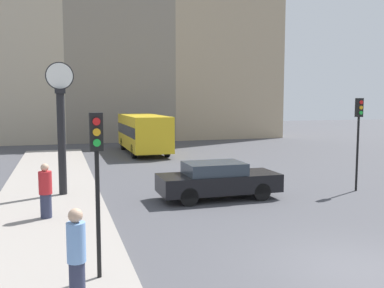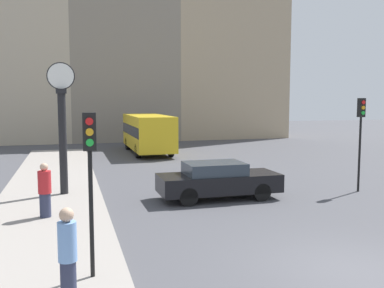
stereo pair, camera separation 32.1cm
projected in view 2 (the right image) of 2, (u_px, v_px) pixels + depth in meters
name	position (u px, v px, depth m)	size (l,w,h in m)	color
ground_plane	(355.00, 272.00, 9.28)	(120.00, 120.00, 0.00)	#47474C
sidewalk_corner	(53.00, 186.00, 18.34)	(3.77, 26.79, 0.11)	gray
building_row	(148.00, 46.00, 39.60)	(29.49, 5.00, 19.25)	#B7A88E
sedan_car	(218.00, 180.00, 16.09)	(4.55, 1.76, 1.40)	black
bus_distant	(148.00, 131.00, 29.97)	(2.49, 7.82, 2.65)	gold
traffic_light_near	(90.00, 160.00, 8.56)	(0.26, 0.24, 3.37)	black
traffic_light_far	(361.00, 125.00, 17.18)	(0.26, 0.24, 3.80)	black
street_clock	(62.00, 128.00, 16.32)	(1.03, 0.39, 5.04)	black
pedestrian_blue_stripe	(68.00, 254.00, 7.60)	(0.33, 0.33, 1.74)	#2D334C
pedestrian_red_top	(45.00, 190.00, 13.20)	(0.40, 0.40, 1.69)	#2D334C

